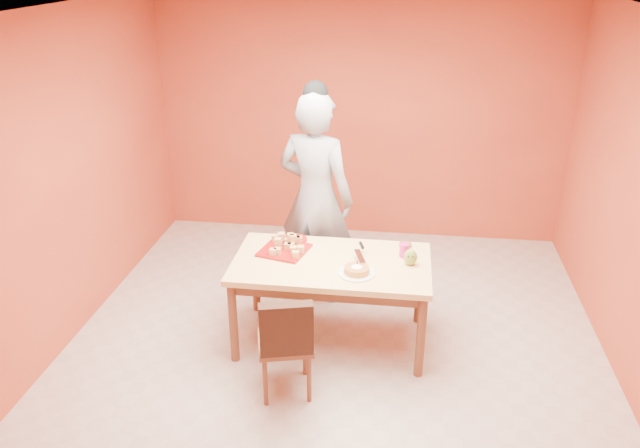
# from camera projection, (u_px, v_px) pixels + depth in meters

# --- Properties ---
(floor) EXTENTS (5.00, 5.00, 0.00)m
(floor) POSITION_uv_depth(u_px,v_px,m) (332.00, 355.00, 5.17)
(floor) COLOR #BFB5A3
(floor) RESTS_ON ground
(ceiling) EXTENTS (5.00, 5.00, 0.00)m
(ceiling) POSITION_uv_depth(u_px,v_px,m) (335.00, 13.00, 4.07)
(ceiling) COLOR white
(ceiling) RESTS_ON wall_back
(wall_back) EXTENTS (4.50, 0.00, 4.50)m
(wall_back) POSITION_uv_depth(u_px,v_px,m) (360.00, 120.00, 6.88)
(wall_back) COLOR #BA4B2A
(wall_back) RESTS_ON floor
(wall_left) EXTENTS (0.00, 5.00, 5.00)m
(wall_left) POSITION_uv_depth(u_px,v_px,m) (49.00, 190.00, 4.89)
(wall_left) COLOR #BA4B2A
(wall_left) RESTS_ON floor
(dining_table) EXTENTS (1.60, 0.90, 0.76)m
(dining_table) POSITION_uv_depth(u_px,v_px,m) (331.00, 271.00, 5.10)
(dining_table) COLOR #F2D17F
(dining_table) RESTS_ON floor
(dining_chair) EXTENTS (0.49, 0.55, 0.87)m
(dining_chair) POSITION_uv_depth(u_px,v_px,m) (285.00, 341.00, 4.57)
(dining_chair) COLOR brown
(dining_chair) RESTS_ON floor
(pastry_pile) EXTENTS (0.33, 0.33, 0.11)m
(pastry_pile) POSITION_uv_depth(u_px,v_px,m) (284.00, 243.00, 5.19)
(pastry_pile) COLOR tan
(pastry_pile) RESTS_ON pastry_platter
(person) EXTENTS (0.84, 0.68, 1.99)m
(person) POSITION_uv_depth(u_px,v_px,m) (316.00, 198.00, 5.69)
(person) COLOR gray
(person) RESTS_ON floor
(pastry_platter) EXTENTS (0.45, 0.45, 0.02)m
(pastry_platter) POSITION_uv_depth(u_px,v_px,m) (284.00, 250.00, 5.22)
(pastry_platter) COLOR maroon
(pastry_platter) RESTS_ON dining_table
(red_dinner_plate) EXTENTS (0.27, 0.27, 0.01)m
(red_dinner_plate) POSITION_uv_depth(u_px,v_px,m) (295.00, 239.00, 5.42)
(red_dinner_plate) COLOR maroon
(red_dinner_plate) RESTS_ON dining_table
(white_cake_plate) EXTENTS (0.31, 0.31, 0.01)m
(white_cake_plate) POSITION_uv_depth(u_px,v_px,m) (357.00, 273.00, 4.86)
(white_cake_plate) COLOR white
(white_cake_plate) RESTS_ON dining_table
(sponge_cake) EXTENTS (0.25, 0.25, 0.05)m
(sponge_cake) POSITION_uv_depth(u_px,v_px,m) (357.00, 270.00, 4.85)
(sponge_cake) COLOR #C68933
(sponge_cake) RESTS_ON white_cake_plate
(cake_server) EXTENTS (0.12, 0.25, 0.01)m
(cake_server) POSITION_uv_depth(u_px,v_px,m) (360.00, 256.00, 5.00)
(cake_server) COLOR silver
(cake_server) RESTS_ON sponge_cake
(egg_ornament) EXTENTS (0.12, 0.10, 0.14)m
(egg_ornament) POSITION_uv_depth(u_px,v_px,m) (410.00, 257.00, 4.97)
(egg_ornament) COLOR olive
(egg_ornament) RESTS_ON dining_table
(magenta_glass) EXTENTS (0.08, 0.08, 0.11)m
(magenta_glass) POSITION_uv_depth(u_px,v_px,m) (404.00, 250.00, 5.12)
(magenta_glass) COLOR #C11D79
(magenta_glass) RESTS_ON dining_table
(checker_tin) EXTENTS (0.13, 0.13, 0.03)m
(checker_tin) POSITION_uv_depth(u_px,v_px,m) (405.00, 245.00, 5.30)
(checker_tin) COLOR #341F0E
(checker_tin) RESTS_ON dining_table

